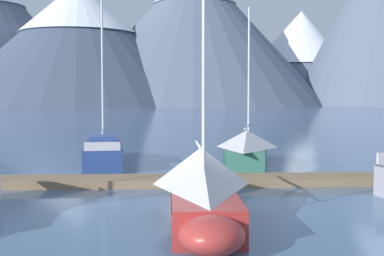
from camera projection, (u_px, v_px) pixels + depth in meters
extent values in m
plane|color=#426689|center=(189.00, 207.00, 15.68)|extent=(700.00, 700.00, 0.00)
cone|color=#424C60|center=(79.00, 44.00, 171.95)|extent=(87.49, 87.49, 40.35)
cone|color=white|center=(79.00, 8.00, 171.22)|extent=(38.61, 38.61, 16.96)
cone|color=slate|center=(195.00, 33.00, 181.95)|extent=(90.71, 90.71, 49.76)
cone|color=slate|center=(301.00, 58.00, 201.95)|extent=(62.31, 62.31, 35.54)
cone|color=white|center=(301.00, 38.00, 201.48)|extent=(37.72, 37.72, 20.49)
cube|color=#846B4C|center=(191.00, 181.00, 19.66)|extent=(23.80, 3.39, 0.30)
cylinder|color=#38383D|center=(192.00, 185.00, 18.93)|extent=(22.75, 1.82, 0.24)
cylinder|color=#38383D|center=(190.00, 178.00, 20.40)|extent=(22.75, 1.82, 0.24)
cube|color=navy|center=(103.00, 154.00, 25.16)|extent=(2.75, 6.58, 1.02)
ellipsoid|color=navy|center=(104.00, 147.00, 28.63)|extent=(1.72, 2.08, 0.97)
cube|color=#121D39|center=(103.00, 145.00, 25.13)|extent=(2.77, 6.46, 0.06)
cylinder|color=silver|center=(102.00, 58.00, 25.65)|extent=(0.10, 0.10, 8.26)
cylinder|color=silver|center=(103.00, 131.00, 23.95)|extent=(0.74, 3.83, 0.08)
cube|color=#2F4A8A|center=(103.00, 139.00, 25.27)|extent=(1.65, 3.03, 0.43)
cube|color=silver|center=(102.00, 146.00, 22.05)|extent=(1.50, 0.36, 0.36)
cube|color=#B2332D|center=(202.00, 203.00, 14.18)|extent=(1.98, 6.18, 0.88)
ellipsoid|color=#B2332D|center=(212.00, 235.00, 10.88)|extent=(1.48, 1.61, 0.83)
cube|color=#501614|center=(202.00, 188.00, 14.16)|extent=(2.02, 6.06, 0.06)
cylinder|color=silver|center=(204.00, 32.00, 13.17)|extent=(0.10, 0.10, 8.08)
cylinder|color=silver|center=(200.00, 147.00, 15.23)|extent=(0.29, 3.75, 0.08)
pyramid|color=silver|center=(201.00, 166.00, 14.58)|extent=(2.16, 4.98, 1.01)
cube|color=#336B56|center=(247.00, 157.00, 24.49)|extent=(2.44, 5.39, 0.97)
ellipsoid|color=#336B56|center=(250.00, 150.00, 27.34)|extent=(1.69, 1.81, 0.92)
cube|color=#163027|center=(247.00, 147.00, 24.47)|extent=(2.47, 5.29, 0.06)
cylinder|color=silver|center=(249.00, 76.00, 25.21)|extent=(0.10, 0.10, 6.55)
cylinder|color=silver|center=(247.00, 127.00, 23.77)|extent=(0.53, 3.20, 0.08)
pyramid|color=silver|center=(247.00, 139.00, 24.06)|extent=(2.55, 4.40, 0.77)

